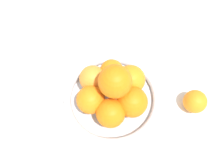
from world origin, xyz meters
name	(u,v)px	position (x,y,z in m)	size (l,w,h in m)	color
ground_plane	(112,101)	(0.00, 0.00, 0.00)	(4.00, 4.00, 0.00)	silver
fruit_bowl	(112,98)	(0.00, 0.00, 0.02)	(0.28, 0.28, 0.04)	silver
orange_pile	(113,89)	(0.01, 0.00, 0.09)	(0.20, 0.20, 0.14)	orange
stray_orange	(195,101)	(0.16, 0.17, 0.03)	(0.07, 0.07, 0.07)	orange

